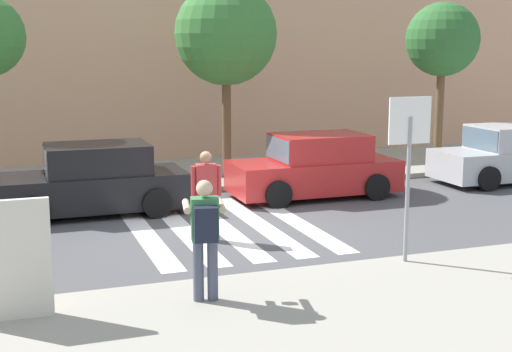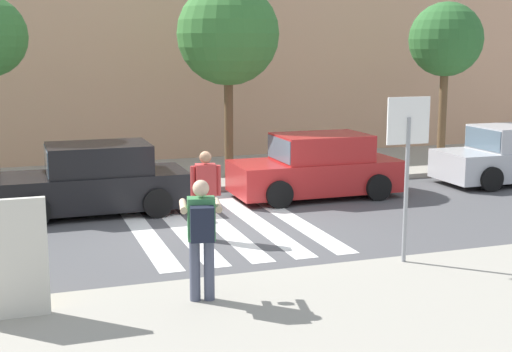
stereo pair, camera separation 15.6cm
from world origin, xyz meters
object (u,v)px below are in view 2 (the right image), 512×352
at_px(street_tree_center, 228,35).
at_px(parked_car_black, 95,181).
at_px(advertising_board, 4,260).
at_px(parked_car_red, 317,168).
at_px(stop_sign, 408,143).
at_px(pedestrian_crossing, 206,190).
at_px(street_tree_east, 446,41).
at_px(photographer_with_backpack, 202,230).

bearing_deg(street_tree_center, parked_car_black, -146.86).
bearing_deg(parked_car_black, advertising_board, -106.34).
bearing_deg(advertising_board, parked_car_red, 41.12).
height_order(parked_car_black, street_tree_center, street_tree_center).
bearing_deg(street_tree_center, advertising_board, -122.95).
bearing_deg(parked_car_black, stop_sign, -52.80).
height_order(pedestrian_crossing, street_tree_east, street_tree_east).
xyz_separation_m(stop_sign, parked_car_black, (-4.38, 5.77, -1.41)).
height_order(street_tree_center, street_tree_east, street_tree_center).
bearing_deg(stop_sign, parked_car_red, 80.46).
relative_size(parked_car_black, street_tree_east, 0.85).
distance_m(parked_car_red, street_tree_east, 6.64).
distance_m(parked_car_red, street_tree_center, 4.36).
height_order(pedestrian_crossing, advertising_board, advertising_board).
relative_size(pedestrian_crossing, street_tree_east, 0.36).
bearing_deg(street_tree_center, photographer_with_backpack, -109.05).
relative_size(photographer_with_backpack, parked_car_red, 0.42).
relative_size(parked_car_red, advertising_board, 2.56).
distance_m(photographer_with_backpack, street_tree_east, 13.68).
xyz_separation_m(photographer_with_backpack, pedestrian_crossing, (1.00, 3.51, -0.19)).
height_order(street_tree_east, advertising_board, street_tree_east).
bearing_deg(pedestrian_crossing, parked_car_red, 39.53).
xyz_separation_m(pedestrian_crossing, parked_car_black, (-1.75, 2.97, -0.25)).
bearing_deg(parked_car_red, pedestrian_crossing, -140.47).
distance_m(stop_sign, parked_car_black, 7.38).
distance_m(stop_sign, advertising_board, 6.36).
bearing_deg(photographer_with_backpack, stop_sign, 11.10).
xyz_separation_m(stop_sign, street_tree_center, (-0.52, 8.29, 1.82)).
height_order(photographer_with_backpack, parked_car_black, photographer_with_backpack).
bearing_deg(photographer_with_backpack, pedestrian_crossing, 74.15).
bearing_deg(parked_car_black, photographer_with_backpack, -83.39).
xyz_separation_m(pedestrian_crossing, street_tree_east, (8.85, 5.61, 2.84)).
distance_m(photographer_with_backpack, parked_car_black, 6.54).
bearing_deg(photographer_with_backpack, advertising_board, 175.48).
distance_m(pedestrian_crossing, street_tree_center, 6.60).
relative_size(parked_car_black, street_tree_center, 0.79).
xyz_separation_m(stop_sign, pedestrian_crossing, (-2.63, 2.80, -1.16)).
distance_m(pedestrian_crossing, street_tree_east, 10.86).
height_order(street_tree_center, advertising_board, street_tree_center).
height_order(photographer_with_backpack, street_tree_center, street_tree_center).
bearing_deg(street_tree_east, photographer_with_backpack, -137.21).
distance_m(street_tree_east, advertising_board, 15.58).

